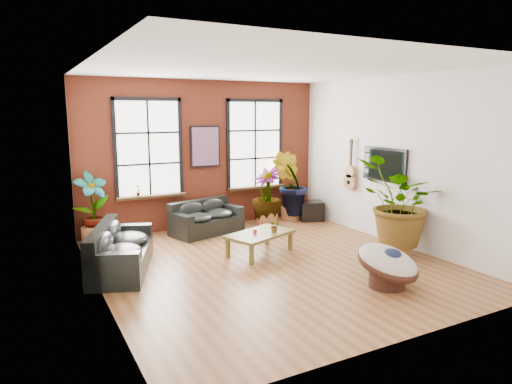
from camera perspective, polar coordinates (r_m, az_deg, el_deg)
room at (r=8.24m, az=1.48°, el=2.92°), size 6.04×6.54×3.54m
sofa_back at (r=10.57m, az=-6.33°, el=-3.31°), size 1.78×1.20×0.75m
sofa_left at (r=8.39m, az=-16.78°, el=-7.03°), size 1.53×2.21×0.81m
coffee_table at (r=8.96m, az=0.49°, el=-5.42°), size 1.52×1.19×0.51m
papasan_chair at (r=7.60m, az=16.16°, el=-8.65°), size 1.30×1.30×0.74m
poster at (r=10.95m, az=-6.37°, el=5.68°), size 0.74×0.06×0.98m
tv_wall_unit at (r=10.35m, az=14.54°, el=2.91°), size 0.13×1.86×1.20m
media_box at (r=11.84m, az=6.90°, el=-2.34°), size 0.72×0.66×0.49m
pot_back_left at (r=10.28m, az=-19.60°, el=-5.11°), size 0.59×0.59×0.37m
pot_back_right at (r=11.81m, az=4.36°, el=-2.67°), size 0.63×0.63×0.36m
pot_right_wall at (r=9.35m, az=17.37°, el=-6.45°), size 0.55×0.55×0.38m
pot_mid at (r=11.14m, az=1.41°, el=-3.35°), size 0.58×0.58×0.38m
floor_plant_back_left at (r=10.17m, az=-19.76°, el=-1.43°), size 0.86×0.72×1.40m
floor_plant_back_right at (r=11.64m, az=4.26°, el=1.04°), size 1.14×1.12×1.61m
floor_plant_right_wall at (r=9.18m, az=17.54°, el=-1.33°), size 1.85×1.70×1.74m
floor_plant_mid at (r=11.04m, az=1.37°, el=-0.31°), size 0.94×0.94×1.29m
table_plant at (r=8.99m, az=2.30°, el=-4.23°), size 0.28×0.26×0.25m
sill_plant_left at (r=10.52m, az=-14.55°, el=0.23°), size 0.17×0.17×0.27m
sill_plant_right at (r=11.73m, az=1.55°, el=1.53°), size 0.19×0.19×0.27m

